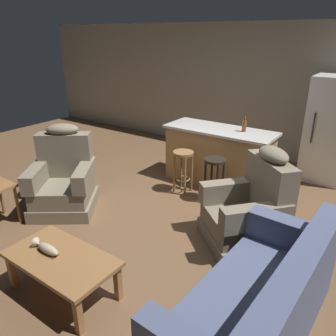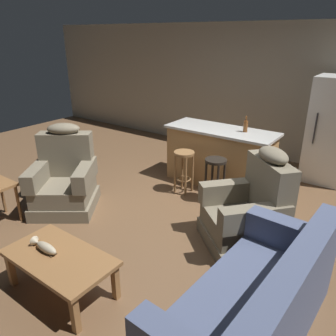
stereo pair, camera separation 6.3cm
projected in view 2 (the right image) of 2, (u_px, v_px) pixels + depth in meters
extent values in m
plane|color=brown|center=(173.00, 215.00, 4.61)|extent=(12.00, 12.00, 0.00)
cube|color=#A89E89|center=(264.00, 92.00, 6.46)|extent=(12.00, 0.05, 2.60)
cube|color=olive|center=(59.00, 258.00, 3.10)|extent=(1.10, 0.60, 0.04)
cube|color=olive|center=(11.00, 269.00, 3.27)|extent=(0.06, 0.06, 0.38)
cube|color=olive|center=(75.00, 315.00, 2.74)|extent=(0.06, 0.06, 0.38)
cube|color=olive|center=(52.00, 246.00, 3.63)|extent=(0.06, 0.06, 0.38)
cube|color=olive|center=(116.00, 282.00, 3.10)|extent=(0.06, 0.06, 0.38)
cube|color=#4C3823|center=(47.00, 251.00, 3.15)|extent=(0.22, 0.07, 0.01)
ellipsoid|color=tan|center=(46.00, 248.00, 3.14)|extent=(0.28, 0.09, 0.09)
cone|color=tan|center=(36.00, 242.00, 3.23)|extent=(0.06, 0.10, 0.10)
cube|color=#4C5675|center=(245.00, 326.00, 2.74)|extent=(0.93, 1.94, 0.20)
cube|color=#4C5675|center=(247.00, 306.00, 2.67)|extent=(0.93, 1.94, 0.22)
cube|color=#4C5675|center=(293.00, 289.00, 2.34)|extent=(0.30, 1.91, 0.52)
cube|color=#4C5675|center=(289.00, 234.00, 3.18)|extent=(0.85, 0.24, 0.28)
cube|color=#756B56|center=(66.00, 203.00, 4.76)|extent=(1.17, 1.17, 0.18)
cube|color=#756B56|center=(64.00, 190.00, 4.68)|extent=(1.08, 1.09, 0.24)
cube|color=#756B56|center=(67.00, 154.00, 4.79)|extent=(0.75, 0.64, 0.64)
ellipsoid|color=#756B56|center=(63.00, 129.00, 4.65)|extent=(0.53, 0.49, 0.16)
cube|color=#756B56|center=(85.00, 174.00, 4.57)|extent=(0.62, 0.75, 0.26)
cube|color=#756B56|center=(38.00, 175.00, 4.56)|extent=(0.62, 0.75, 0.26)
cube|color=#756B56|center=(240.00, 237.00, 3.96)|extent=(1.19, 1.19, 0.18)
cube|color=#756B56|center=(242.00, 222.00, 3.88)|extent=(1.09, 1.10, 0.24)
cube|color=#756B56|center=(269.00, 186.00, 3.78)|extent=(0.73, 0.68, 0.64)
ellipsoid|color=#756B56|center=(273.00, 155.00, 3.63)|extent=(0.52, 0.50, 0.16)
cube|color=#756B56|center=(255.00, 218.00, 3.49)|extent=(0.66, 0.72, 0.26)
cube|color=#756B56|center=(231.00, 191.00, 4.08)|extent=(0.66, 0.72, 0.26)
cylinder|color=olive|center=(2.00, 196.00, 4.60)|extent=(0.04, 0.04, 0.52)
cylinder|color=olive|center=(18.00, 204.00, 4.38)|extent=(0.04, 0.04, 0.52)
cube|color=#AD7F4C|center=(219.00, 158.00, 5.45)|extent=(1.71, 0.63, 0.91)
cube|color=silver|center=(221.00, 130.00, 5.27)|extent=(1.80, 0.70, 0.04)
cylinder|color=olive|center=(184.00, 153.00, 5.06)|extent=(0.32, 0.32, 0.04)
torus|color=olive|center=(184.00, 179.00, 5.23)|extent=(0.23, 0.23, 0.02)
cylinder|color=olive|center=(175.00, 174.00, 5.17)|extent=(0.04, 0.04, 0.64)
cylinder|color=olive|center=(186.00, 177.00, 5.06)|extent=(0.04, 0.04, 0.64)
cylinder|color=olive|center=(182.00, 170.00, 5.32)|extent=(0.04, 0.04, 0.64)
cylinder|color=olive|center=(193.00, 173.00, 5.21)|extent=(0.04, 0.04, 0.64)
cylinder|color=black|center=(216.00, 161.00, 4.76)|extent=(0.32, 0.32, 0.04)
torus|color=black|center=(214.00, 188.00, 4.93)|extent=(0.23, 0.23, 0.02)
cylinder|color=black|center=(205.00, 182.00, 4.87)|extent=(0.04, 0.04, 0.64)
cylinder|color=black|center=(217.00, 186.00, 4.76)|extent=(0.04, 0.04, 0.64)
cylinder|color=black|center=(212.00, 178.00, 5.02)|extent=(0.04, 0.04, 0.64)
cylinder|color=black|center=(224.00, 181.00, 4.91)|extent=(0.04, 0.04, 0.64)
cube|color=white|center=(332.00, 131.00, 5.42)|extent=(0.70, 0.66, 1.76)
cylinder|color=#333338|center=(315.00, 128.00, 5.23)|extent=(0.02, 0.02, 0.50)
cylinder|color=brown|center=(246.00, 126.00, 5.08)|extent=(0.07, 0.07, 0.18)
cylinder|color=brown|center=(246.00, 118.00, 5.03)|extent=(0.03, 0.03, 0.08)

